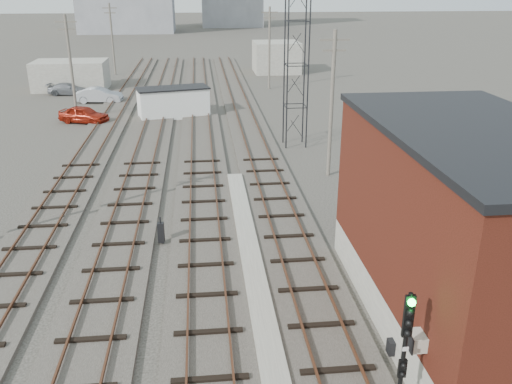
{
  "coord_description": "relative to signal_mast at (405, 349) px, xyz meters",
  "views": [
    {
      "loc": [
        -1.48,
        -4.04,
        11.63
      ],
      "look_at": [
        1.02,
        19.94,
        2.2
      ],
      "focal_mm": 38.0,
      "sensor_mm": 36.0,
      "label": 1
    }
  ],
  "objects": [
    {
      "name": "utility_pole_right_a",
      "position": [
        2.8,
        20.61,
        2.32
      ],
      "size": [
        1.8,
        0.24,
        9.0
      ],
      "color": "#595147",
      "rests_on": "ground"
    },
    {
      "name": "switch_stand",
      "position": [
        -7.24,
        11.92,
        -1.88
      ],
      "size": [
        0.31,
        0.31,
        1.27
      ],
      "rotation": [
        0.0,
        0.0,
        -0.06
      ],
      "color": "black",
      "rests_on": "ground"
    },
    {
      "name": "track_left",
      "position": [
        -13.2,
        31.61,
        -2.37
      ],
      "size": [
        3.2,
        90.0,
        0.39
      ],
      "color": "#332D28",
      "rests_on": "ground"
    },
    {
      "name": "utility_pole_left_b",
      "position": [
        -16.2,
        37.61,
        2.32
      ],
      "size": [
        1.8,
        0.24,
        9.0
      ],
      "color": "#595147",
      "rests_on": "ground"
    },
    {
      "name": "utility_pole_left_c",
      "position": [
        -16.2,
        62.61,
        2.32
      ],
      "size": [
        1.8,
        0.24,
        9.0
      ],
      "color": "#595147",
      "rests_on": "ground"
    },
    {
      "name": "shed_left",
      "position": [
        -19.7,
        52.61,
        -0.88
      ],
      "size": [
        8.0,
        5.0,
        3.2
      ],
      "primitive_type": "cube",
      "color": "gray",
      "rests_on": "ground"
    },
    {
      "name": "car_red",
      "position": [
        -15.32,
        36.3,
        -1.73
      ],
      "size": [
        4.71,
        3.21,
        1.49
      ],
      "primitive_type": "imported",
      "rotation": [
        0.0,
        0.0,
        1.2
      ],
      "color": "maroon",
      "rests_on": "ground"
    },
    {
      "name": "track_right",
      "position": [
        -1.2,
        31.61,
        -2.37
      ],
      "size": [
        3.2,
        90.0,
        0.39
      ],
      "color": "#332D28",
      "rests_on": "ground"
    },
    {
      "name": "site_trailer",
      "position": [
        -7.6,
        37.76,
        -1.12
      ],
      "size": [
        6.86,
        4.21,
        2.69
      ],
      "rotation": [
        0.0,
        0.0,
        0.24
      ],
      "color": "white",
      "rests_on": "ground"
    },
    {
      "name": "utility_pole_right_b",
      "position": [
        2.8,
        50.61,
        2.32
      ],
      "size": [
        1.8,
        0.24,
        9.0
      ],
      "color": "#595147",
      "rests_on": "ground"
    },
    {
      "name": "shed_right",
      "position": [
        5.3,
        62.61,
        -0.48
      ],
      "size": [
        6.0,
        6.0,
        4.0
      ],
      "primitive_type": "cube",
      "color": "gray",
      "rests_on": "ground"
    },
    {
      "name": "track_mid_right",
      "position": [
        -5.2,
        31.61,
        -2.37
      ],
      "size": [
        3.2,
        90.0,
        0.39
      ],
      "color": "#332D28",
      "rests_on": "ground"
    },
    {
      "name": "platform_curb",
      "position": [
        -3.2,
        6.61,
        -2.35
      ],
      "size": [
        0.9,
        28.0,
        0.26
      ],
      "primitive_type": "cube",
      "color": "gray",
      "rests_on": "ground"
    },
    {
      "name": "track_mid_left",
      "position": [
        -9.2,
        31.61,
        -2.37
      ],
      "size": [
        3.2,
        90.0,
        0.39
      ],
      "color": "#332D28",
      "rests_on": "ground"
    },
    {
      "name": "lattice_tower",
      "position": [
        1.8,
        27.61,
        5.02
      ],
      "size": [
        1.6,
        1.6,
        15.0
      ],
      "color": "black",
      "rests_on": "ground"
    },
    {
      "name": "signal_mast",
      "position": [
        0.0,
        0.0,
        0.0
      ],
      "size": [
        0.4,
        0.41,
        4.18
      ],
      "color": "gray",
      "rests_on": "ground"
    },
    {
      "name": "car_silver",
      "position": [
        -15.38,
        44.79,
        -1.71
      ],
      "size": [
        4.82,
        2.16,
        1.54
      ],
      "primitive_type": "imported",
      "rotation": [
        0.0,
        0.0,
        1.45
      ],
      "color": "#AAACB2",
      "rests_on": "ground"
    },
    {
      "name": "brick_building",
      "position": [
        3.8,
        4.61,
        1.15
      ],
      "size": [
        6.54,
        12.2,
        7.22
      ],
      "color": "gray",
      "rests_on": "ground"
    },
    {
      "name": "ground",
      "position": [
        -3.7,
        52.61,
        -2.48
      ],
      "size": [
        320.0,
        320.0,
        0.0
      ],
      "primitive_type": "plane",
      "color": "#282621",
      "rests_on": "ground"
    },
    {
      "name": "car_grey",
      "position": [
        -19.41,
        49.26,
        -1.85
      ],
      "size": [
        4.53,
        2.3,
        1.26
      ],
      "primitive_type": "imported",
      "rotation": [
        0.0,
        0.0,
        1.44
      ],
      "color": "slate",
      "rests_on": "ground"
    }
  ]
}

